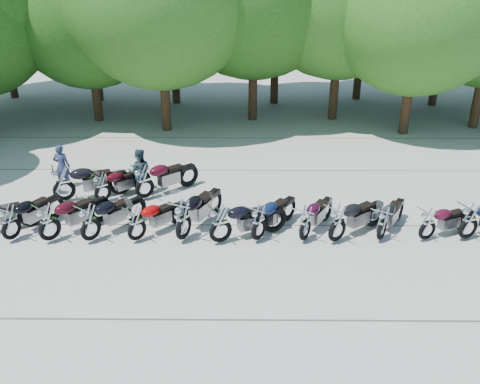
{
  "coord_description": "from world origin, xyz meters",
  "views": [
    {
      "loc": [
        0.12,
        -12.11,
        7.19
      ],
      "look_at": [
        0.0,
        1.5,
        1.1
      ],
      "focal_mm": 38.0,
      "sensor_mm": 36.0,
      "label": 1
    }
  ],
  "objects_px": {
    "motorcycle_9": "(338,222)",
    "motorcycle_10": "(383,222)",
    "motorcycle_4": "(136,223)",
    "rider_1": "(140,172)",
    "motorcycle_6": "(221,223)",
    "motorcycle_12": "(470,220)",
    "motorcycle_11": "(428,223)",
    "motorcycle_16": "(144,181)",
    "motorcycle_1": "(10,221)",
    "rider_0": "(62,166)",
    "motorcycle_5": "(183,218)",
    "motorcycle_7": "(259,221)",
    "motorcycle_15": "(102,186)",
    "motorcycle_3": "(90,221)",
    "motorcycle_2": "(49,221)",
    "motorcycle_14": "(63,182)"
  },
  "relations": [
    {
      "from": "motorcycle_11",
      "to": "motorcycle_15",
      "type": "relative_size",
      "value": 0.97
    },
    {
      "from": "motorcycle_2",
      "to": "motorcycle_16",
      "type": "height_order",
      "value": "motorcycle_16"
    },
    {
      "from": "motorcycle_16",
      "to": "motorcycle_9",
      "type": "bearing_deg",
      "value": -156.77
    },
    {
      "from": "rider_0",
      "to": "motorcycle_14",
      "type": "bearing_deg",
      "value": 115.22
    },
    {
      "from": "motorcycle_1",
      "to": "rider_0",
      "type": "distance_m",
      "value": 3.84
    },
    {
      "from": "rider_1",
      "to": "rider_0",
      "type": "bearing_deg",
      "value": -13.71
    },
    {
      "from": "motorcycle_5",
      "to": "motorcycle_3",
      "type": "bearing_deg",
      "value": 26.9
    },
    {
      "from": "motorcycle_4",
      "to": "motorcycle_11",
      "type": "height_order",
      "value": "motorcycle_4"
    },
    {
      "from": "motorcycle_9",
      "to": "motorcycle_11",
      "type": "xyz_separation_m",
      "value": [
        2.57,
        0.13,
        -0.09
      ]
    },
    {
      "from": "motorcycle_5",
      "to": "rider_1",
      "type": "relative_size",
      "value": 1.56
    },
    {
      "from": "motorcycle_1",
      "to": "rider_1",
      "type": "distance_m",
      "value": 4.48
    },
    {
      "from": "motorcycle_9",
      "to": "motorcycle_10",
      "type": "height_order",
      "value": "motorcycle_9"
    },
    {
      "from": "motorcycle_15",
      "to": "motorcycle_3",
      "type": "bearing_deg",
      "value": 144.46
    },
    {
      "from": "motorcycle_14",
      "to": "motorcycle_16",
      "type": "height_order",
      "value": "motorcycle_14"
    },
    {
      "from": "motorcycle_6",
      "to": "motorcycle_12",
      "type": "height_order",
      "value": "motorcycle_6"
    },
    {
      "from": "motorcycle_12",
      "to": "rider_0",
      "type": "relative_size",
      "value": 1.44
    },
    {
      "from": "motorcycle_14",
      "to": "rider_0",
      "type": "height_order",
      "value": "rider_0"
    },
    {
      "from": "motorcycle_4",
      "to": "rider_1",
      "type": "xyz_separation_m",
      "value": [
        -0.51,
        3.3,
        0.21
      ]
    },
    {
      "from": "motorcycle_7",
      "to": "motorcycle_16",
      "type": "relative_size",
      "value": 0.91
    },
    {
      "from": "motorcycle_7",
      "to": "motorcycle_16",
      "type": "xyz_separation_m",
      "value": [
        -3.72,
        2.77,
        0.06
      ]
    },
    {
      "from": "motorcycle_1",
      "to": "motorcycle_2",
      "type": "distance_m",
      "value": 1.12
    },
    {
      "from": "rider_0",
      "to": "motorcycle_7",
      "type": "bearing_deg",
      "value": 156.5
    },
    {
      "from": "motorcycle_1",
      "to": "motorcycle_5",
      "type": "height_order",
      "value": "motorcycle_5"
    },
    {
      "from": "motorcycle_3",
      "to": "motorcycle_7",
      "type": "relative_size",
      "value": 1.03
    },
    {
      "from": "motorcycle_2",
      "to": "motorcycle_4",
      "type": "bearing_deg",
      "value": -138.88
    },
    {
      "from": "motorcycle_5",
      "to": "motorcycle_11",
      "type": "bearing_deg",
      "value": -154.69
    },
    {
      "from": "motorcycle_11",
      "to": "motorcycle_16",
      "type": "bearing_deg",
      "value": 47.88
    },
    {
      "from": "motorcycle_7",
      "to": "motorcycle_11",
      "type": "relative_size",
      "value": 1.11
    },
    {
      "from": "motorcycle_7",
      "to": "motorcycle_14",
      "type": "distance_m",
      "value": 6.82
    },
    {
      "from": "motorcycle_5",
      "to": "motorcycle_9",
      "type": "distance_m",
      "value": 4.32
    },
    {
      "from": "motorcycle_6",
      "to": "motorcycle_12",
      "type": "relative_size",
      "value": 1.03
    },
    {
      "from": "motorcycle_5",
      "to": "motorcycle_6",
      "type": "height_order",
      "value": "motorcycle_5"
    },
    {
      "from": "motorcycle_15",
      "to": "motorcycle_6",
      "type": "bearing_deg",
      "value": -167.19
    },
    {
      "from": "motorcycle_7",
      "to": "motorcycle_10",
      "type": "xyz_separation_m",
      "value": [
        3.49,
        0.06,
        -0.04
      ]
    },
    {
      "from": "motorcycle_12",
      "to": "rider_0",
      "type": "xyz_separation_m",
      "value": [
        -12.7,
        3.68,
        0.15
      ]
    },
    {
      "from": "motorcycle_15",
      "to": "rider_0",
      "type": "bearing_deg",
      "value": 10.84
    },
    {
      "from": "motorcycle_4",
      "to": "motorcycle_9",
      "type": "relative_size",
      "value": 0.91
    },
    {
      "from": "motorcycle_16",
      "to": "motorcycle_11",
      "type": "bearing_deg",
      "value": -148.85
    },
    {
      "from": "motorcycle_14",
      "to": "motorcycle_2",
      "type": "bearing_deg",
      "value": 167.17
    },
    {
      "from": "motorcycle_12",
      "to": "motorcycle_14",
      "type": "relative_size",
      "value": 0.91
    },
    {
      "from": "motorcycle_12",
      "to": "motorcycle_16",
      "type": "relative_size",
      "value": 0.93
    },
    {
      "from": "motorcycle_6",
      "to": "rider_0",
      "type": "relative_size",
      "value": 1.49
    },
    {
      "from": "motorcycle_9",
      "to": "motorcycle_14",
      "type": "relative_size",
      "value": 0.93
    },
    {
      "from": "motorcycle_5",
      "to": "motorcycle_10",
      "type": "xyz_separation_m",
      "value": [
        5.61,
        0.05,
        -0.13
      ]
    },
    {
      "from": "motorcycle_10",
      "to": "motorcycle_12",
      "type": "bearing_deg",
      "value": -146.01
    },
    {
      "from": "motorcycle_6",
      "to": "motorcycle_1",
      "type": "bearing_deg",
      "value": 62.99
    },
    {
      "from": "motorcycle_10",
      "to": "motorcycle_2",
      "type": "bearing_deg",
      "value": 33.71
    },
    {
      "from": "motorcycle_16",
      "to": "rider_1",
      "type": "distance_m",
      "value": 0.54
    },
    {
      "from": "motorcycle_6",
      "to": "motorcycle_14",
      "type": "xyz_separation_m",
      "value": [
        -5.27,
        2.72,
        0.04
      ]
    },
    {
      "from": "motorcycle_2",
      "to": "motorcycle_10",
      "type": "distance_m",
      "value": 9.37
    }
  ]
}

